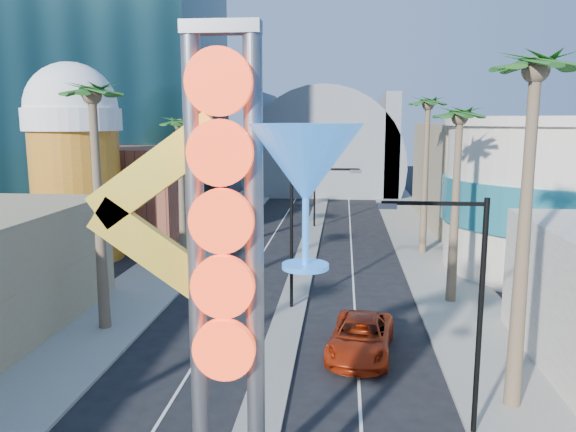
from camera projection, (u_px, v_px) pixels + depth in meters
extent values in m
cube|color=gray|center=(195.00, 245.00, 46.78)|extent=(5.00, 100.00, 0.15)
cube|color=gray|center=(427.00, 250.00, 44.93)|extent=(5.00, 100.00, 0.15)
cube|color=gray|center=(311.00, 240.00, 48.80)|extent=(1.60, 84.00, 0.15)
cube|color=brown|center=(131.00, 193.00, 49.69)|extent=(10.00, 10.00, 8.00)
cube|color=#94855F|center=(476.00, 174.00, 56.22)|extent=(10.00, 20.00, 10.00)
cylinder|color=#B15817|center=(77.00, 193.00, 41.78)|extent=(6.40, 6.40, 10.00)
cylinder|color=white|center=(72.00, 120.00, 40.86)|extent=(7.00, 7.00, 1.60)
sphere|color=white|center=(72.00, 108.00, 40.73)|extent=(6.60, 6.60, 6.60)
cylinder|color=#B8B19B|center=(567.00, 199.00, 38.37)|extent=(16.00, 16.00, 10.00)
cylinder|color=teal|center=(567.00, 199.00, 38.37)|extent=(16.60, 16.60, 3.00)
cylinder|color=#B8B19B|center=(573.00, 121.00, 37.47)|extent=(16.60, 16.60, 0.60)
cylinder|color=slate|center=(325.00, 164.00, 81.48)|extent=(22.00, 16.00, 22.00)
cube|color=slate|center=(263.00, 143.00, 81.85)|extent=(2.00, 16.00, 14.00)
cube|color=slate|center=(388.00, 144.00, 80.10)|extent=(2.00, 16.00, 14.00)
cylinder|color=slate|center=(197.00, 284.00, 13.46)|extent=(0.44, 0.44, 12.00)
cylinder|color=slate|center=(255.00, 285.00, 13.32)|extent=(0.44, 0.44, 12.00)
cube|color=slate|center=(221.00, 27.00, 12.39)|extent=(1.80, 0.50, 0.30)
cylinder|color=#F93916|center=(219.00, 82.00, 12.25)|extent=(1.50, 0.25, 1.50)
cylinder|color=#F93916|center=(220.00, 153.00, 12.51)|extent=(1.50, 0.25, 1.50)
cylinder|color=#F93916|center=(221.00, 221.00, 12.77)|extent=(1.50, 0.25, 1.50)
cylinder|color=#F93916|center=(223.00, 287.00, 13.04)|extent=(1.50, 0.25, 1.50)
cylinder|color=#F93916|center=(224.00, 350.00, 13.30)|extent=(1.50, 0.25, 1.50)
cube|color=yellow|center=(156.00, 171.00, 13.09)|extent=(3.47, 0.25, 2.80)
cube|color=yellow|center=(160.00, 254.00, 13.42)|extent=(3.47, 0.25, 2.80)
cone|color=#297CEB|center=(306.00, 164.00, 12.71)|extent=(2.60, 2.60, 1.80)
cylinder|color=#297CEB|center=(305.00, 233.00, 12.98)|extent=(0.16, 0.16, 1.60)
cylinder|color=#297CEB|center=(305.00, 266.00, 13.12)|extent=(1.10, 1.10, 0.12)
cylinder|color=black|center=(292.00, 239.00, 30.48)|extent=(0.18, 0.18, 8.00)
cube|color=black|center=(325.00, 169.00, 29.66)|extent=(3.60, 0.12, 0.12)
cube|color=slate|center=(356.00, 171.00, 29.53)|extent=(0.60, 0.25, 0.18)
cylinder|color=black|center=(315.00, 187.00, 54.02)|extent=(0.18, 0.18, 8.00)
cube|color=black|center=(296.00, 147.00, 53.55)|extent=(3.60, 0.12, 0.12)
cube|color=slate|center=(279.00, 148.00, 53.73)|extent=(0.60, 0.25, 0.18)
cylinder|color=black|center=(480.00, 321.00, 18.01)|extent=(0.18, 0.18, 8.00)
cube|color=black|center=(434.00, 203.00, 17.53)|extent=(3.24, 0.12, 0.12)
cube|color=slate|center=(387.00, 206.00, 17.68)|extent=(0.60, 0.25, 0.18)
cylinder|color=brown|center=(99.00, 217.00, 27.14)|extent=(0.40, 0.40, 11.50)
sphere|color=#1D501A|center=(92.00, 95.00, 26.17)|extent=(2.40, 2.40, 2.40)
cylinder|color=brown|center=(182.00, 194.00, 41.00)|extent=(0.40, 0.40, 10.00)
sphere|color=#1D501A|center=(180.00, 125.00, 40.15)|extent=(2.40, 2.40, 2.40)
cylinder|color=brown|center=(218.00, 178.00, 52.77)|extent=(0.40, 0.40, 10.00)
sphere|color=#1D501A|center=(217.00, 124.00, 51.92)|extent=(2.40, 2.40, 2.40)
cylinder|color=brown|center=(523.00, 248.00, 19.46)|extent=(0.40, 0.40, 12.00)
sphere|color=#1D501A|center=(536.00, 70.00, 18.45)|extent=(2.40, 2.40, 2.40)
cylinder|color=brown|center=(455.00, 213.00, 31.36)|extent=(0.40, 0.40, 10.50)
sphere|color=#1D501A|center=(460.00, 118.00, 30.47)|extent=(2.40, 2.40, 2.40)
cylinder|color=brown|center=(425.00, 181.00, 43.04)|extent=(0.40, 0.40, 11.50)
sphere|color=#1D501A|center=(428.00, 105.00, 42.07)|extent=(2.40, 2.40, 2.40)
imported|color=#AD2B0D|center=(361.00, 337.00, 25.04)|extent=(3.40, 6.09, 1.61)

